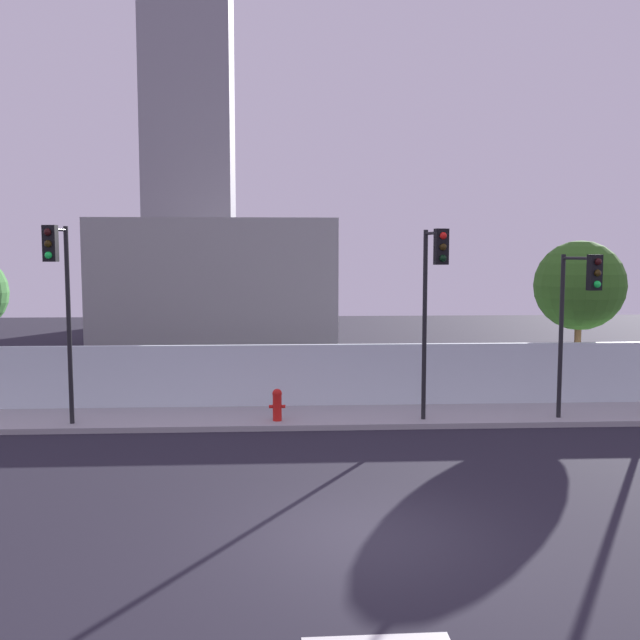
{
  "coord_description": "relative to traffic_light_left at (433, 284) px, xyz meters",
  "views": [
    {
      "loc": [
        -1.37,
        -11.36,
        4.69
      ],
      "look_at": [
        -0.43,
        6.5,
        2.96
      ],
      "focal_mm": 40.35,
      "sensor_mm": 36.0,
      "label": 1
    }
  ],
  "objects": [
    {
      "name": "ground_plane",
      "position": [
        -2.53,
        -7.01,
        -3.83
      ],
      "size": [
        80.0,
        80.0,
        0.0
      ],
      "primitive_type": "plane",
      "color": "#23202C"
    },
    {
      "name": "sidewalk",
      "position": [
        -2.53,
        1.19,
        -3.76
      ],
      "size": [
        36.0,
        2.4,
        0.15
      ],
      "primitive_type": "cube",
      "color": "#A1A1A1",
      "rests_on": "ground"
    },
    {
      "name": "perimeter_wall",
      "position": [
        -2.53,
        2.48,
        -2.78
      ],
      "size": [
        36.0,
        0.18,
        1.8
      ],
      "primitive_type": "cube",
      "color": "silver",
      "rests_on": "sidewalk"
    },
    {
      "name": "traffic_light_left",
      "position": [
        0.0,
        0.0,
        0.0
      ],
      "size": [
        0.43,
        1.29,
        5.09
      ],
      "color": "black",
      "rests_on": "sidewalk"
    },
    {
      "name": "traffic_light_center",
      "position": [
        3.8,
        -0.17,
        -0.42
      ],
      "size": [
        0.55,
        1.53,
        4.44
      ],
      "color": "black",
      "rests_on": "sidewalk"
    },
    {
      "name": "traffic_light_right",
      "position": [
        -9.53,
        0.11,
        0.04
      ],
      "size": [
        0.39,
        1.08,
        5.17
      ],
      "color": "black",
      "rests_on": "sidewalk"
    },
    {
      "name": "fire_hydrant",
      "position": [
        -4.05,
        0.57,
        -3.22
      ],
      "size": [
        0.44,
        0.26,
        0.86
      ],
      "color": "red",
      "rests_on": "sidewalk"
    },
    {
      "name": "roadside_tree_midleft",
      "position": [
        5.49,
        3.83,
        -0.25
      ],
      "size": [
        2.83,
        2.83,
        5.01
      ],
      "color": "brown",
      "rests_on": "ground"
    },
    {
      "name": "low_building_distant",
      "position": [
        -7.01,
        16.48,
        -0.76
      ],
      "size": [
        11.25,
        6.0,
        6.14
      ],
      "primitive_type": "cube",
      "color": "gray",
      "rests_on": "ground"
    },
    {
      "name": "tower_on_skyline",
      "position": [
        -9.72,
        28.48,
        10.02
      ],
      "size": [
        5.44,
        5.0,
        27.72
      ],
      "primitive_type": "cube",
      "color": "gray",
      "rests_on": "ground"
    }
  ]
}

